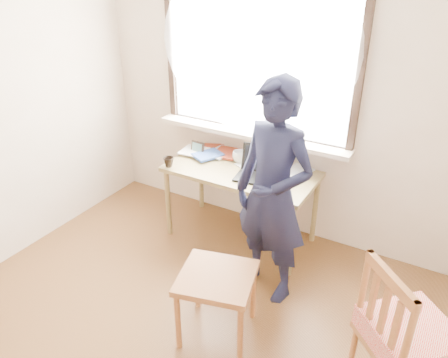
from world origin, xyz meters
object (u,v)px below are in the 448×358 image
Objects in this scene: work_chair at (217,284)px; side_chair at (406,337)px; laptop at (260,170)px; mug_dark at (169,162)px; mug_white at (240,157)px; desk at (241,177)px; person at (273,195)px.

work_chair is 0.60× the size of side_chair.
laptop is 4.24× the size of mug_dark.
laptop is at bearing 101.52° from work_chair.
mug_white is at bearing 38.50° from mug_dark.
mug_white is at bearing 144.80° from side_chair.
laptop is (0.19, -0.03, 0.13)m from desk.
person is at bearing -12.42° from mug_dark.
work_chair is at bearing -88.27° from person.
work_chair is at bearing -177.14° from side_chair.
mug_white reaches higher than work_chair.
mug_white is 0.89m from person.
mug_white is 1.42× the size of mug_dark.
desk is 1.19m from work_chair.
mug_dark is 1.14m from person.
mug_white is at bearing 123.31° from desk.
side_chair is (1.39, -1.01, -0.24)m from laptop.
mug_dark is (-0.59, -0.26, 0.12)m from desk.
side_chair reaches higher than desk.
desk is 1.90m from side_chair.
mug_dark is at bearing -163.24° from laptop.
side_chair reaches higher than laptop.
side_chair is at bearing -35.20° from mug_white.
laptop is at bearing -8.66° from desk.
mug_dark is at bearing 139.79° from work_chair.
mug_white is 0.64m from mug_dark.
mug_dark reaches higher than work_chair.
mug_white is (-0.28, 0.16, -0.01)m from laptop.
mug_white is at bearing 111.81° from work_chair.
work_chair is (0.99, -0.84, -0.32)m from mug_dark.
work_chair is (0.22, -1.07, -0.34)m from laptop.
desk is 1.32× the size of side_chair.
person is (1.11, -0.24, 0.10)m from mug_dark.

